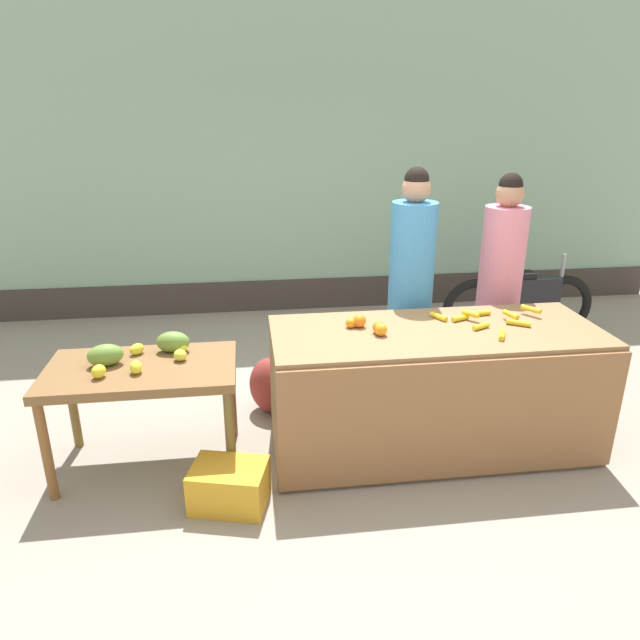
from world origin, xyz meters
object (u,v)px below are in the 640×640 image
object	(u,v)px
vendor_woman_blue_shirt	(410,290)
vendor_woman_pink_shirt	(499,287)
produce_crate	(229,486)
parked_motorcycle	(518,301)
produce_sack	(272,385)

from	to	relation	value
vendor_woman_blue_shirt	vendor_woman_pink_shirt	world-z (taller)	vendor_woman_blue_shirt
produce_crate	vendor_woman_blue_shirt	bearing A→B (deg)	39.66
vendor_woman_blue_shirt	produce_crate	bearing A→B (deg)	-140.34
parked_motorcycle	produce_crate	size ratio (longest dim) A/B	3.64
produce_sack	vendor_woman_blue_shirt	bearing A→B (deg)	3.35
vendor_woman_pink_shirt	produce_crate	size ratio (longest dim) A/B	4.09
parked_motorcycle	produce_crate	distance (m)	3.71
produce_crate	produce_sack	size ratio (longest dim) A/B	0.98
vendor_woman_blue_shirt	parked_motorcycle	bearing A→B (deg)	37.51
parked_motorcycle	produce_crate	world-z (taller)	parked_motorcycle
vendor_woman_blue_shirt	vendor_woman_pink_shirt	xyz separation A→B (m)	(0.75, 0.07, -0.03)
vendor_woman_blue_shirt	produce_sack	bearing A→B (deg)	-176.65
produce_crate	produce_sack	distance (m)	1.15
produce_crate	produce_sack	bearing A→B (deg)	74.05
vendor_woman_pink_shirt	produce_crate	distance (m)	2.60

